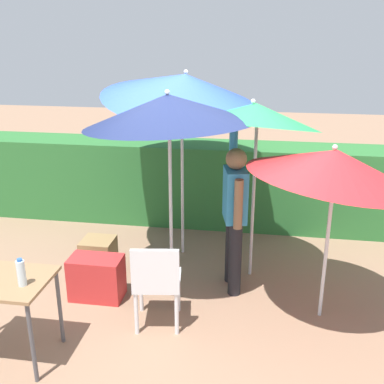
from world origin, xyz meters
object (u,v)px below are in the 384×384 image
(umbrella_yellow, at_px, (334,165))
(bottle_water, at_px, (21,273))
(umbrella_rainbow, at_px, (255,115))
(person_vendor, at_px, (235,209))
(folding_table, at_px, (3,289))
(chair_plastic, at_px, (157,280))
(crate_cardboard, at_px, (99,254))
(umbrella_orange, at_px, (168,110))
(umbrella_navy, at_px, (184,88))
(cooler_box, at_px, (97,278))

(umbrella_yellow, xyz_separation_m, bottle_water, (-2.52, -1.15, -0.69))
(umbrella_rainbow, height_order, bottle_water, umbrella_rainbow)
(person_vendor, relative_size, bottle_water, 7.83)
(umbrella_yellow, bearing_deg, folding_table, -158.49)
(chair_plastic, height_order, crate_cardboard, chair_plastic)
(umbrella_orange, distance_m, umbrella_navy, 0.88)
(person_vendor, xyz_separation_m, cooler_box, (-1.42, -0.44, -0.70))
(umbrella_navy, distance_m, folding_table, 2.90)
(umbrella_orange, xyz_separation_m, bottle_water, (-0.93, -1.44, -1.10))
(person_vendor, xyz_separation_m, crate_cardboard, (-1.62, 0.18, -0.75))
(umbrella_yellow, height_order, chair_plastic, umbrella_yellow)
(umbrella_navy, distance_m, person_vendor, 1.55)
(chair_plastic, bearing_deg, crate_cardboard, 133.24)
(umbrella_navy, distance_m, cooler_box, 2.34)
(umbrella_navy, bearing_deg, cooler_box, -121.46)
(chair_plastic, bearing_deg, umbrella_rainbow, 54.96)
(chair_plastic, bearing_deg, person_vendor, 52.05)
(cooler_box, xyz_separation_m, crate_cardboard, (-0.20, 0.62, -0.05))
(umbrella_orange, distance_m, folding_table, 2.23)
(umbrella_rainbow, xyz_separation_m, chair_plastic, (-0.82, -1.17, -1.37))
(cooler_box, xyz_separation_m, bottle_water, (-0.19, -1.10, 0.65))
(umbrella_orange, relative_size, chair_plastic, 2.50)
(umbrella_yellow, xyz_separation_m, crate_cardboard, (-2.53, 0.57, -1.39))
(person_vendor, bearing_deg, umbrella_orange, -171.90)
(umbrella_yellow, xyz_separation_m, umbrella_navy, (-1.59, 1.17, 0.51))
(chair_plastic, distance_m, bottle_water, 1.23)
(umbrella_rainbow, bearing_deg, cooler_box, -154.17)
(person_vendor, distance_m, crate_cardboard, 1.80)
(person_vendor, bearing_deg, bottle_water, -136.23)
(folding_table, bearing_deg, chair_plastic, 28.11)
(umbrella_rainbow, height_order, cooler_box, umbrella_rainbow)
(chair_plastic, bearing_deg, folding_table, -151.89)
(person_vendor, height_order, folding_table, person_vendor)
(umbrella_yellow, relative_size, bottle_water, 7.75)
(cooler_box, xyz_separation_m, folding_table, (-0.42, -1.03, 0.44))
(umbrella_yellow, xyz_separation_m, chair_plastic, (-1.57, -0.45, -1.07))
(bottle_water, bearing_deg, crate_cardboard, 90.55)
(umbrella_yellow, height_order, bottle_water, umbrella_yellow)
(umbrella_navy, bearing_deg, crate_cardboard, -147.85)
(chair_plastic, relative_size, crate_cardboard, 2.37)
(umbrella_yellow, relative_size, chair_plastic, 2.09)
(person_vendor, xyz_separation_m, chair_plastic, (-0.66, -0.85, -0.42))
(umbrella_orange, xyz_separation_m, umbrella_navy, (0.00, 0.87, 0.10))
(umbrella_rainbow, xyz_separation_m, folding_table, (-2.00, -1.80, -1.20))
(umbrella_orange, distance_m, crate_cardboard, 2.05)
(cooler_box, distance_m, bottle_water, 1.29)
(person_vendor, distance_m, cooler_box, 1.64)
(umbrella_orange, distance_m, umbrella_yellow, 1.67)
(cooler_box, bearing_deg, folding_table, -111.97)
(umbrella_rainbow, relative_size, umbrella_orange, 0.98)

